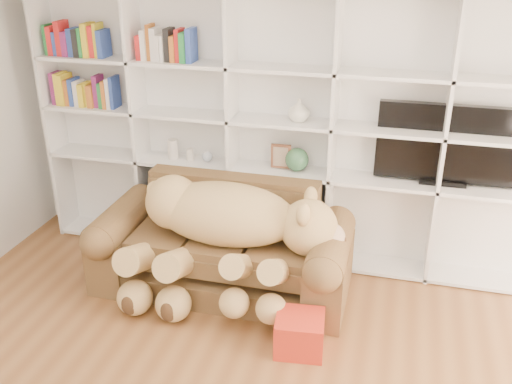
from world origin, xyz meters
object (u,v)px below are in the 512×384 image
(tv, at_px, (447,145))
(sofa, at_px, (224,250))
(teddy_bear, at_px, (224,230))
(gift_box, at_px, (300,333))

(tv, bearing_deg, sofa, -158.92)
(teddy_bear, bearing_deg, sofa, 119.11)
(sofa, relative_size, teddy_bear, 1.22)
(sofa, relative_size, gift_box, 6.07)
(gift_box, distance_m, tv, 1.93)
(teddy_bear, relative_size, gift_box, 4.97)
(teddy_bear, xyz_separation_m, tv, (1.64, 0.83, 0.56))
(tv, bearing_deg, teddy_bear, -153.08)
(sofa, height_order, tv, tv)
(teddy_bear, height_order, gift_box, teddy_bear)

